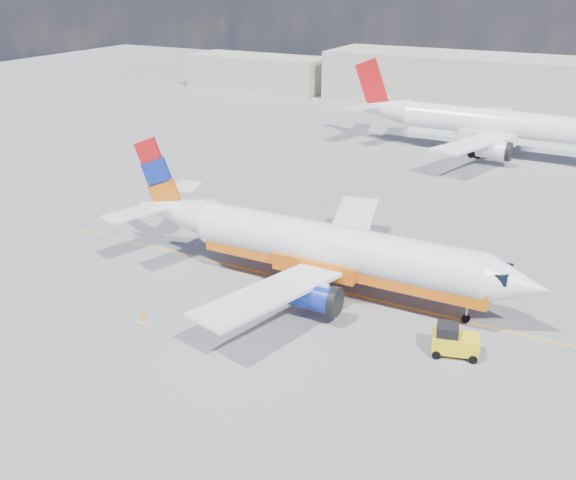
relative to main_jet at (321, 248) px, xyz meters
The scene contains 8 objects.
ground 4.30m from the main_jet, 106.83° to the right, with size 240.00×240.00×0.00m, color slate.
taxi_line 3.24m from the main_jet, 169.22° to the left, with size 70.00×0.15×0.01m, color yellow.
terminal_main 72.29m from the main_jet, 86.71° to the left, with size 70.00×14.00×8.00m, color #AAA393.
terminal_annex 82.99m from the main_jet, 123.55° to the left, with size 26.00×10.00×6.00m, color #AAA393.
main_jet is the anchor object (origin of this frame).
second_jet 41.94m from the main_jet, 86.38° to the left, with size 34.66×27.43×10.51m.
gse_tug 11.42m from the main_jet, 20.98° to the right, with size 2.95×2.25×1.90m.
traffic_cone 12.79m from the main_jet, 129.88° to the right, with size 0.46×0.46×0.64m.
Camera 1 is at (17.88, -33.92, 20.78)m, focal length 40.00 mm.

